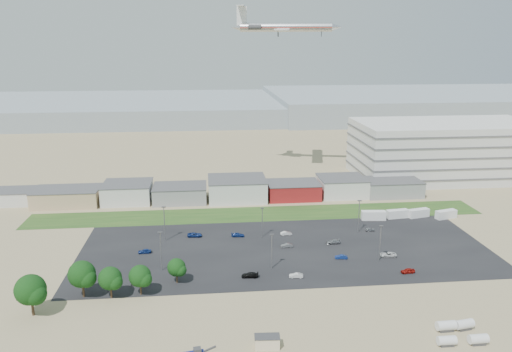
{
  "coord_description": "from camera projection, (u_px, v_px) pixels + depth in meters",
  "views": [
    {
      "loc": [
        -17.44,
        -115.13,
        58.76
      ],
      "look_at": [
        -3.53,
        22.0,
        22.07
      ],
      "focal_mm": 35.0,
      "sensor_mm": 36.0,
      "label": 1
    }
  ],
  "objects": [
    {
      "name": "parked_car_1",
      "position": [
        341.0,
        257.0,
        140.5
      ],
      "size": [
        3.63,
        1.67,
        1.15
      ],
      "primitive_type": "imported",
      "rotation": [
        0.0,
        0.0,
        -1.7
      ],
      "color": "navy",
      "rests_on": "ground"
    },
    {
      "name": "grass_strip",
      "position": [
        257.0,
        214.0,
        177.5
      ],
      "size": [
        160.0,
        16.0,
        0.02
      ],
      "primitive_type": "cube",
      "color": "#21481B",
      "rests_on": "ground"
    },
    {
      "name": "box_trailer_c",
      "position": [
        418.0,
        213.0,
        174.21
      ],
      "size": [
        7.98,
        4.06,
        2.86
      ],
      "primitive_type": null,
      "rotation": [
        0.0,
        0.0,
        0.23
      ],
      "color": "silver",
      "rests_on": "ground"
    },
    {
      "name": "tree_near",
      "position": [
        177.0,
        269.0,
        125.62
      ],
      "size": [
        4.93,
        4.93,
        7.4
      ],
      "primitive_type": null,
      "color": "black",
      "rests_on": "ground"
    },
    {
      "name": "storage_tank_se",
      "position": [
        478.0,
        339.0,
        100.46
      ],
      "size": [
        3.89,
        1.98,
        2.31
      ],
      "primitive_type": null,
      "rotation": [
        0.0,
        0.0,
        0.01
      ],
      "color": "silver",
      "rests_on": "ground"
    },
    {
      "name": "hills_backdrop",
      "position": [
        272.0,
        108.0,
        433.1
      ],
      "size": [
        700.0,
        200.0,
        9.0
      ],
      "primitive_type": null,
      "color": "gray",
      "rests_on": "ground"
    },
    {
      "name": "parked_car_2",
      "position": [
        408.0,
        271.0,
        131.75
      ],
      "size": [
        3.86,
        1.82,
        1.28
      ],
      "primitive_type": "imported",
      "rotation": [
        0.0,
        0.0,
        -1.49
      ],
      "color": "maroon",
      "rests_on": "ground"
    },
    {
      "name": "lightpole_back_l",
      "position": [
        165.0,
        224.0,
        152.19
      ],
      "size": [
        1.29,
        0.54,
        11.0
      ],
      "primitive_type": null,
      "color": "slate",
      "rests_on": "ground"
    },
    {
      "name": "parked_car_5",
      "position": [
        145.0,
        251.0,
        144.23
      ],
      "size": [
        3.81,
        1.62,
        1.28
      ],
      "primitive_type": "imported",
      "rotation": [
        0.0,
        0.0,
        -1.54
      ],
      "color": "navy",
      "rests_on": "ground"
    },
    {
      "name": "storage_tank_sw",
      "position": [
        447.0,
        340.0,
        100.01
      ],
      "size": [
        3.72,
        1.9,
        2.22
      ],
      "primitive_type": null,
      "rotation": [
        0.0,
        0.0,
        -0.01
      ],
      "color": "silver",
      "rests_on": "ground"
    },
    {
      "name": "storage_tank_nw",
      "position": [
        446.0,
        326.0,
        105.12
      ],
      "size": [
        4.11,
        2.16,
        2.43
      ],
      "primitive_type": null,
      "rotation": [
        0.0,
        0.0,
        0.03
      ],
      "color": "silver",
      "rests_on": "ground"
    },
    {
      "name": "parked_car_9",
      "position": [
        195.0,
        235.0,
        156.52
      ],
      "size": [
        4.72,
        2.46,
        1.27
      ],
      "primitive_type": "imported",
      "rotation": [
        0.0,
        0.0,
        1.49
      ],
      "color": "navy",
      "rests_on": "ground"
    },
    {
      "name": "lightpole_front_l",
      "position": [
        161.0,
        251.0,
        132.12
      ],
      "size": [
        1.29,
        0.54,
        10.92
      ],
      "primitive_type": null,
      "color": "slate",
      "rests_on": "ground"
    },
    {
      "name": "parking_lot",
      "position": [
        285.0,
        249.0,
        147.22
      ],
      "size": [
        120.0,
        50.0,
        0.01
      ],
      "primitive_type": "cube",
      "color": "black",
      "rests_on": "ground"
    },
    {
      "name": "storage_tank_ne",
      "position": [
        464.0,
        324.0,
        105.69
      ],
      "size": [
        4.22,
        2.61,
        2.37
      ],
      "primitive_type": null,
      "rotation": [
        0.0,
        0.0,
        0.17
      ],
      "color": "silver",
      "rests_on": "ground"
    },
    {
      "name": "tree_right",
      "position": [
        140.0,
        278.0,
        119.52
      ],
      "size": [
        5.72,
        5.72,
        8.57
      ],
      "primitive_type": null,
      "color": "black",
      "rests_on": "ground"
    },
    {
      "name": "parked_car_8",
      "position": [
        370.0,
        229.0,
        161.28
      ],
      "size": [
        3.21,
        1.37,
        1.08
      ],
      "primitive_type": "imported",
      "rotation": [
        0.0,
        0.0,
        1.6
      ],
      "color": "#A5A5AA",
      "rests_on": "ground"
    },
    {
      "name": "tree_far_left",
      "position": [
        31.0,
        293.0,
        110.03
      ],
      "size": [
        7.31,
        7.31,
        10.97
      ],
      "primitive_type": null,
      "color": "black",
      "rests_on": "ground"
    },
    {
      "name": "parked_car_7",
      "position": [
        287.0,
        245.0,
        148.46
      ],
      "size": [
        3.52,
        1.34,
        1.15
      ],
      "primitive_type": "imported",
      "rotation": [
        0.0,
        0.0,
        -1.53
      ],
      "color": "#595B5E",
      "rests_on": "ground"
    },
    {
      "name": "lightpole_back_m",
      "position": [
        262.0,
        222.0,
        155.35
      ],
      "size": [
        1.13,
        0.47,
        9.58
      ],
      "primitive_type": null,
      "color": "slate",
      "rests_on": "ground"
    },
    {
      "name": "tree_mid",
      "position": [
        110.0,
        281.0,
        117.95
      ],
      "size": [
        5.93,
        5.93,
        8.89
      ],
      "primitive_type": null,
      "color": "black",
      "rests_on": "ground"
    },
    {
      "name": "lightpole_front_r",
      "position": [
        380.0,
        243.0,
        138.08
      ],
      "size": [
        1.23,
        0.51,
        10.42
      ],
      "primitive_type": null,
      "color": "slate",
      "rests_on": "ground"
    },
    {
      "name": "parked_car_12",
      "position": [
        333.0,
        242.0,
        151.03
      ],
      "size": [
        4.38,
        2.0,
        1.24
      ],
      "primitive_type": "imported",
      "rotation": [
        0.0,
        0.0,
        -1.51
      ],
      "color": "#A5A5AA",
      "rests_on": "ground"
    },
    {
      "name": "box_trailer_b",
      "position": [
        397.0,
        214.0,
        173.39
      ],
      "size": [
        7.88,
        3.3,
        2.87
      ],
      "primitive_type": null,
      "rotation": [
        0.0,
        0.0,
        0.12
      ],
      "color": "silver",
      "rests_on": "ground"
    },
    {
      "name": "building_row",
      "position": [
        209.0,
        190.0,
        193.08
      ],
      "size": [
        170.0,
        20.0,
        8.0
      ],
      "primitive_type": null,
      "color": "silver",
      "rests_on": "ground"
    },
    {
      "name": "portable_shed",
      "position": [
        267.0,
        342.0,
        99.25
      ],
      "size": [
        5.24,
        2.94,
        2.56
      ],
      "primitive_type": null,
      "rotation": [
        0.0,
        0.0,
        -0.06
      ],
      "color": "beige",
      "rests_on": "ground"
    },
    {
      "name": "box_trailer_a",
      "position": [
        373.0,
        215.0,
        171.49
      ],
      "size": [
        8.44,
        3.3,
        3.09
      ],
      "primitive_type": null,
      "rotation": [
        0.0,
        0.0,
        -0.09
      ],
      "color": "silver",
      "rests_on": "ground"
    },
    {
      "name": "airliner",
      "position": [
        286.0,
        27.0,
        215.49
      ],
      "size": [
        54.37,
        42.7,
        14.29
      ],
      "primitive_type": null,
      "rotation": [
        0.0,
        0.0,
        -0.22
      ],
      "color": "silver"
    },
    {
      "name": "lightpole_front_m",
      "position": [
        272.0,
        251.0,
        133.35
      ],
      "size": [
        1.16,
        0.48,
        9.87
      ],
      "primitive_type": null,
      "color": "slate",
      "rests_on": "ground"
    },
    {
      "name": "parked_car_0",
      "position": [
        388.0,
        255.0,
        141.89
      ],
      "size": [
        4.78,
        2.59,
        1.27
      ],
      "primitive_type": "imported",
      "rotation": [
        0.0,
        0.0,
        -1.68
      ],
      "color": "silver",
      "rests_on": "ground"
    },
    {
      "name": "box_trailer_d",
      "position": [
        446.0,
        214.0,
        172.94
      ],
      "size": [
        8.01,
        4.31,
        2.87
      ],
      "primitive_type": null,
      "rotation": [
        0.0,
        0.0,
        0.27
      ],
      "color": "silver",
      "rests_on": "ground"
    },
    {
      "name": "ground",
      "position": [
        278.0,
        281.0,
        127.51
      ],
      "size": [
        700.0,
        700.0,
        0.0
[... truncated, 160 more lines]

